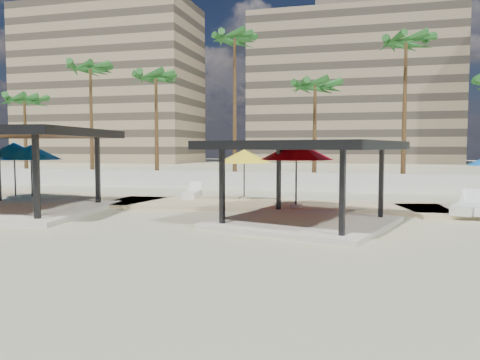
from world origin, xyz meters
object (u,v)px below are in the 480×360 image
(lounger_a, at_px, (192,194))
(umbrella_a, at_px, (31,152))
(umbrella_c, at_px, (296,151))
(pavilion_central, at_px, (305,175))
(lounger_b, at_px, (477,208))
(lounger_d, at_px, (467,208))
(pavilion_west, at_px, (14,163))

(lounger_a, bearing_deg, umbrella_a, 101.74)
(umbrella_c, distance_m, lounger_a, 6.99)
(pavilion_central, relative_size, lounger_b, 3.42)
(lounger_a, bearing_deg, umbrella_c, -122.00)
(pavilion_central, xyz_separation_m, lounger_b, (6.60, 3.57, -1.47))
(lounger_a, height_order, lounger_d, lounger_d)
(lounger_b, height_order, lounger_d, lounger_d)
(lounger_b, distance_m, lounger_d, 0.38)
(pavilion_central, relative_size, umbrella_a, 1.84)
(pavilion_west, bearing_deg, lounger_b, 3.82)
(umbrella_a, bearing_deg, pavilion_central, -13.45)
(pavilion_central, relative_size, lounger_d, 3.02)
(umbrella_c, bearing_deg, lounger_b, 0.39)
(pavilion_central, xyz_separation_m, lounger_a, (-6.80, 6.26, -1.48))
(umbrella_a, relative_size, umbrella_c, 1.25)
(pavilion_west, xyz_separation_m, umbrella_a, (-2.07, 3.65, 0.41))
(umbrella_c, distance_m, lounger_b, 7.78)
(umbrella_a, distance_m, umbrella_c, 13.89)
(lounger_d, bearing_deg, lounger_b, -67.77)
(pavilion_west, xyz_separation_m, lounger_b, (19.25, 3.71, -1.82))
(pavilion_central, height_order, lounger_d, pavilion_central)
(lounger_a, bearing_deg, pavilion_central, -140.00)
(pavilion_west, height_order, lounger_a, pavilion_west)
(pavilion_central, bearing_deg, lounger_a, 154.28)
(lounger_d, bearing_deg, pavilion_central, 142.18)
(umbrella_a, distance_m, lounger_a, 8.67)
(pavilion_central, distance_m, lounger_b, 7.65)
(lounger_d, bearing_deg, lounger_a, 100.71)
(pavilion_central, bearing_deg, umbrella_c, 120.00)
(umbrella_c, bearing_deg, pavilion_central, -76.89)
(lounger_a, distance_m, lounger_b, 13.68)
(pavilion_central, bearing_deg, lounger_b, 45.27)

